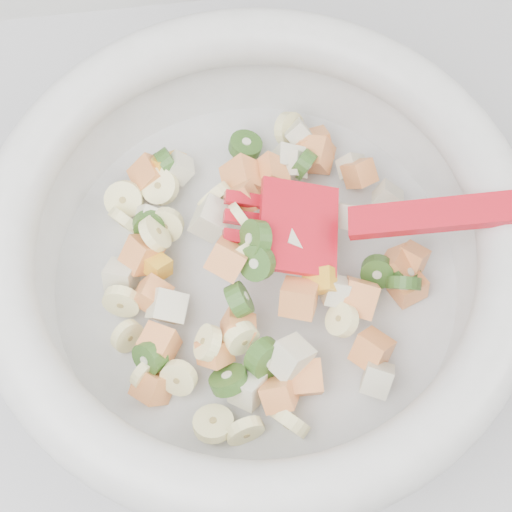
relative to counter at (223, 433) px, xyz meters
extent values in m
cube|color=#96979B|center=(0.00, 0.00, 0.00)|extent=(2.00, 0.60, 0.90)
cylinder|color=#BCBCBA|center=(0.04, 0.01, 0.46)|extent=(0.30, 0.30, 0.02)
torus|color=#BCBCBA|center=(0.04, 0.01, 0.53)|extent=(0.36, 0.36, 0.04)
cylinder|color=#F1EEA1|center=(-0.05, -0.03, 0.48)|extent=(0.03, 0.03, 0.03)
cylinder|color=#F1EEA1|center=(0.03, -0.05, 0.50)|extent=(0.03, 0.02, 0.03)
cylinder|color=#F1EEA1|center=(0.04, 0.03, 0.51)|extent=(0.02, 0.03, 0.03)
cylinder|color=#F1EEA1|center=(0.09, -0.04, 0.49)|extent=(0.03, 0.03, 0.03)
cylinder|color=#F1EEA1|center=(-0.05, -0.01, 0.48)|extent=(0.03, 0.02, 0.03)
cylinder|color=#F1EEA1|center=(0.00, -0.10, 0.48)|extent=(0.04, 0.04, 0.02)
cylinder|color=#F1EEA1|center=(-0.02, 0.04, 0.49)|extent=(0.03, 0.03, 0.03)
cylinder|color=#F1EEA1|center=(0.00, -0.05, 0.50)|extent=(0.03, 0.03, 0.03)
cylinder|color=#F1EEA1|center=(0.08, 0.12, 0.48)|extent=(0.03, 0.03, 0.03)
cylinder|color=#F1EEA1|center=(0.05, -0.10, 0.48)|extent=(0.03, 0.03, 0.03)
cylinder|color=#F1EEA1|center=(0.02, -0.10, 0.48)|extent=(0.03, 0.02, 0.03)
cylinder|color=#F1EEA1|center=(-0.05, 0.07, 0.48)|extent=(0.04, 0.04, 0.03)
cylinder|color=#F1EEA1|center=(0.02, 0.06, 0.50)|extent=(0.03, 0.03, 0.03)
cylinder|color=#F1EEA1|center=(0.06, 0.04, 0.51)|extent=(0.02, 0.02, 0.02)
cylinder|color=#F1EEA1|center=(-0.02, 0.08, 0.48)|extent=(0.04, 0.04, 0.02)
cylinder|color=#F1EEA1|center=(0.04, 0.07, 0.49)|extent=(0.03, 0.03, 0.01)
cylinder|color=#F1EEA1|center=(-0.04, -0.06, 0.48)|extent=(0.03, 0.03, 0.03)
cylinder|color=#F1EEA1|center=(-0.02, -0.07, 0.48)|extent=(0.03, 0.03, 0.03)
cylinder|color=#F1EEA1|center=(-0.02, 0.03, 0.50)|extent=(0.03, 0.04, 0.03)
cylinder|color=#F1EEA1|center=(-0.05, 0.06, 0.48)|extent=(0.03, 0.03, 0.04)
cylinder|color=#F1EEA1|center=(0.03, 0.01, 0.51)|extent=(0.03, 0.02, 0.03)
cube|color=#FFB450|center=(0.05, -0.09, 0.49)|extent=(0.03, 0.03, 0.03)
cube|color=#FFB450|center=(-0.04, -0.07, 0.48)|extent=(0.03, 0.03, 0.03)
cube|color=#FFB450|center=(0.11, -0.03, 0.49)|extent=(0.03, 0.04, 0.03)
cube|color=#FFB450|center=(-0.04, 0.02, 0.49)|extent=(0.03, 0.03, 0.03)
cube|color=#FFB450|center=(-0.02, 0.09, 0.48)|extent=(0.04, 0.03, 0.03)
cube|color=#FFB450|center=(0.01, -0.05, 0.49)|extent=(0.03, 0.03, 0.03)
cube|color=#FFB450|center=(0.10, 0.09, 0.48)|extent=(0.04, 0.03, 0.03)
cube|color=#FFB450|center=(-0.03, -0.01, 0.49)|extent=(0.03, 0.03, 0.03)
cube|color=#FFB450|center=(0.02, 0.00, 0.51)|extent=(0.03, 0.04, 0.03)
cube|color=#FFB450|center=(0.04, 0.07, 0.49)|extent=(0.03, 0.03, 0.03)
cube|color=#FFB450|center=(0.02, -0.04, 0.49)|extent=(0.03, 0.03, 0.03)
cube|color=#FFB450|center=(0.15, -0.02, 0.48)|extent=(0.03, 0.03, 0.02)
cube|color=#FFB450|center=(0.06, 0.07, 0.49)|extent=(0.03, 0.02, 0.03)
cube|color=#FFB450|center=(0.13, 0.07, 0.48)|extent=(0.03, 0.03, 0.03)
cube|color=#FFB450|center=(-0.03, -0.04, 0.49)|extent=(0.03, 0.03, 0.02)
cube|color=#FFB450|center=(0.04, 0.05, 0.50)|extent=(0.03, 0.02, 0.03)
cube|color=#FFB450|center=(0.11, -0.06, 0.48)|extent=(0.03, 0.03, 0.03)
cube|color=#FFB450|center=(0.06, -0.08, 0.48)|extent=(0.02, 0.03, 0.02)
cube|color=#FFB450|center=(0.07, -0.03, 0.50)|extent=(0.03, 0.03, 0.03)
cube|color=#FFB450|center=(0.10, 0.10, 0.48)|extent=(0.03, 0.03, 0.03)
cube|color=#FFB450|center=(0.15, 0.00, 0.48)|extent=(0.03, 0.03, 0.03)
cube|color=#FFB450|center=(0.14, -0.01, 0.48)|extent=(0.03, 0.03, 0.03)
cylinder|color=#54A135|center=(0.14, -0.01, 0.48)|extent=(0.03, 0.03, 0.02)
cylinder|color=#54A135|center=(0.01, -0.07, 0.49)|extent=(0.04, 0.03, 0.03)
cylinder|color=#54A135|center=(0.12, -0.01, 0.48)|extent=(0.03, 0.03, 0.03)
cylinder|color=#54A135|center=(0.05, 0.11, 0.48)|extent=(0.03, 0.03, 0.02)
cylinder|color=#54A135|center=(0.14, -0.02, 0.49)|extent=(0.03, 0.02, 0.03)
cylinder|color=#54A135|center=(0.03, -0.02, 0.50)|extent=(0.02, 0.03, 0.03)
cylinder|color=#54A135|center=(0.04, 0.01, 0.52)|extent=(0.02, 0.03, 0.03)
cylinder|color=#54A135|center=(-0.03, -0.05, 0.49)|extent=(0.03, 0.03, 0.03)
cylinder|color=#54A135|center=(-0.03, 0.04, 0.49)|extent=(0.03, 0.02, 0.03)
cylinder|color=#54A135|center=(0.04, -0.01, 0.52)|extent=(0.03, 0.03, 0.03)
cylinder|color=#54A135|center=(0.04, -0.06, 0.49)|extent=(0.03, 0.03, 0.04)
cylinder|color=#54A135|center=(-0.01, 0.10, 0.48)|extent=(0.02, 0.03, 0.04)
cylinder|color=#54A135|center=(0.09, 0.08, 0.49)|extent=(0.03, 0.02, 0.03)
cylinder|color=#54A135|center=(-0.02, 0.09, 0.48)|extent=(0.03, 0.04, 0.03)
cube|color=beige|center=(-0.05, 0.01, 0.48)|extent=(0.03, 0.03, 0.03)
cube|color=beige|center=(0.14, 0.05, 0.48)|extent=(0.03, 0.03, 0.03)
cube|color=beige|center=(0.12, 0.08, 0.48)|extent=(0.02, 0.02, 0.03)
cube|color=beige|center=(0.07, 0.01, 0.51)|extent=(0.03, 0.02, 0.02)
cube|color=beige|center=(0.08, 0.09, 0.48)|extent=(0.03, 0.02, 0.03)
cube|color=beige|center=(-0.02, -0.02, 0.49)|extent=(0.03, 0.03, 0.03)
cube|color=beige|center=(0.09, 0.11, 0.48)|extent=(0.02, 0.03, 0.03)
cube|color=beige|center=(0.09, -0.02, 0.50)|extent=(0.02, 0.03, 0.03)
cube|color=beige|center=(0.08, 0.08, 0.49)|extent=(0.02, 0.02, 0.03)
cube|color=beige|center=(0.02, 0.04, 0.50)|extent=(0.03, 0.03, 0.03)
cube|color=beige|center=(0.00, 0.09, 0.49)|extent=(0.02, 0.02, 0.03)
cube|color=beige|center=(0.06, -0.06, 0.49)|extent=(0.04, 0.03, 0.03)
cube|color=beige|center=(0.03, -0.08, 0.48)|extent=(0.03, 0.03, 0.03)
cube|color=beige|center=(-0.03, 0.05, 0.49)|extent=(0.03, 0.02, 0.03)
cube|color=beige|center=(0.11, 0.03, 0.49)|extent=(0.03, 0.03, 0.03)
cube|color=beige|center=(0.11, -0.08, 0.48)|extent=(0.03, 0.03, 0.03)
cube|color=yellow|center=(-0.03, 0.02, 0.49)|extent=(0.03, 0.03, 0.02)
cube|color=yellow|center=(0.08, -0.02, 0.50)|extent=(0.02, 0.02, 0.02)
cube|color=yellow|center=(-0.01, 0.10, 0.48)|extent=(0.03, 0.03, 0.03)
cube|color=red|center=(0.07, 0.02, 0.51)|extent=(0.06, 0.07, 0.03)
cube|color=red|center=(0.04, 0.04, 0.51)|extent=(0.03, 0.01, 0.01)
cube|color=red|center=(0.04, 0.03, 0.51)|extent=(0.03, 0.01, 0.01)
cube|color=red|center=(0.03, 0.02, 0.51)|extent=(0.03, 0.01, 0.01)
cube|color=red|center=(0.03, 0.00, 0.51)|extent=(0.03, 0.01, 0.01)
cube|color=red|center=(0.20, 0.00, 0.55)|extent=(0.19, 0.05, 0.06)
camera|label=1|loc=(0.01, -0.21, 0.98)|focal=55.00mm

